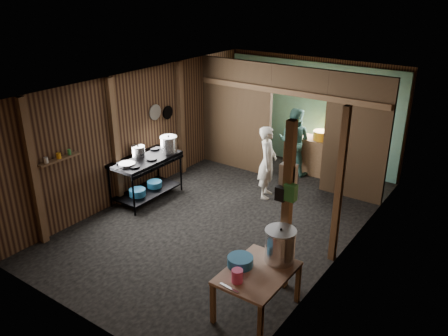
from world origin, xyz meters
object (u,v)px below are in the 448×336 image
Objects in this scene: stove_pot_large at (169,145)px; stock_pot at (280,246)px; gas_range at (147,178)px; prep_table at (257,292)px; cook at (267,162)px; pink_bucket at (237,276)px; yellow_tub at (321,135)px.

stock_pot is (3.65, -1.87, -0.17)m from stove_pot_large.
gas_range reaches higher than prep_table.
pink_bucket is at bearing -175.49° from cook.
pink_bucket is 5.46m from yellow_tub.
prep_table is at bearing -32.60° from stove_pot_large.
stock_pot is at bearing 74.07° from prep_table.
pink_bucket is at bearing -106.42° from stock_pot.
cook reaches higher than gas_range.
stove_pot_large is at bearing 72.63° from gas_range.
stove_pot_large is 0.96× the size of yellow_tub.
gas_range is 1.00× the size of cook.
yellow_tub is (-1.31, 4.98, 0.62)m from prep_table.
prep_table is (3.71, -1.72, -0.12)m from gas_range.
gas_range is at bearing 155.12° from prep_table.
yellow_tub reaches higher than pink_bucket.
gas_range is 4.07m from stock_pot.
prep_table is 0.70m from stock_pot.
pink_bucket reaches higher than prep_table.
gas_range is 0.84m from stove_pot_large.
gas_range is at bearing 150.26° from pink_bucket.
pink_bucket is at bearing -29.74° from gas_range.
stock_pot is at bearing -72.71° from yellow_tub.
prep_table is at bearing -24.88° from gas_range.
stock_pot is 2.82× the size of pink_bucket.
cook is at bearing -103.06° from yellow_tub.
gas_range is 4.08m from yellow_tub.
prep_table is 3.69m from cook.
gas_range is 4.26× the size of stove_pot_large.
stove_pot_large reaches higher than prep_table.
pink_bucket is 0.48× the size of yellow_tub.
yellow_tub is (2.40, 3.26, 0.50)m from gas_range.
cook is at bearing 37.26° from gas_range.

